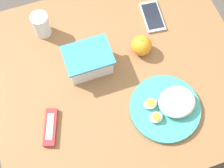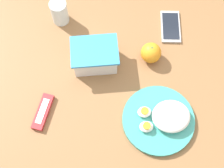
% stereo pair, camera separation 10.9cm
% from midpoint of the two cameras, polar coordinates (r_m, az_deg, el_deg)
% --- Properties ---
extents(ground_plane, '(10.00, 10.00, 0.00)m').
position_cam_midpoint_polar(ground_plane, '(1.89, 2.81, -8.32)').
color(ground_plane, '#4C4742').
extents(table, '(0.97, 0.86, 0.76)m').
position_cam_midpoint_polar(table, '(1.28, 4.11, -0.75)').
color(table, brown).
rests_on(table, ground_plane).
extents(food_container, '(0.17, 0.13, 0.10)m').
position_cam_midpoint_polar(food_container, '(1.16, -0.45, 4.66)').
color(food_container, white).
rests_on(food_container, table).
extents(orange_fruit, '(0.08, 0.08, 0.08)m').
position_cam_midpoint_polar(orange_fruit, '(1.19, 9.76, 5.37)').
color(orange_fruit, orange).
rests_on(orange_fruit, table).
extents(rice_plate, '(0.26, 0.26, 0.06)m').
position_cam_midpoint_polar(rice_plate, '(1.12, 11.96, -6.53)').
color(rice_plate, teal).
rests_on(rice_plate, table).
extents(candy_bar, '(0.08, 0.14, 0.02)m').
position_cam_midpoint_polar(candy_bar, '(1.13, -9.84, -5.36)').
color(candy_bar, '#B7282D').
rests_on(candy_bar, table).
extents(cell_phone, '(0.09, 0.16, 0.01)m').
position_cam_midpoint_polar(cell_phone, '(1.31, 13.05, 9.94)').
color(cell_phone, '#ADADB2').
rests_on(cell_phone, table).
extents(drinking_glass, '(0.07, 0.07, 0.10)m').
position_cam_midpoint_polar(drinking_glass, '(1.27, -7.12, 12.67)').
color(drinking_glass, silver).
rests_on(drinking_glass, table).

